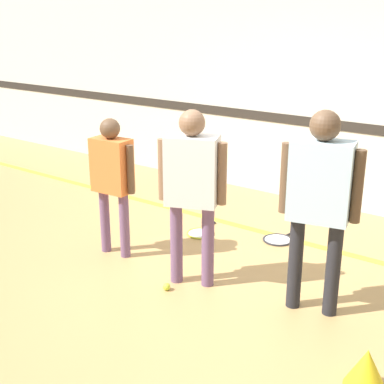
{
  "coord_description": "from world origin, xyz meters",
  "views": [
    {
      "loc": [
        2.48,
        -3.48,
        2.3
      ],
      "look_at": [
        -0.05,
        -0.02,
        0.86
      ],
      "focal_mm": 50.0,
      "sensor_mm": 36.0,
      "label": 1
    }
  ],
  "objects_px": {
    "person_student_right": "(320,192)",
    "tennis_ball_near_instructor": "(167,287)",
    "racket_second_spare": "(279,239)",
    "training_cone": "(366,368)",
    "tennis_ball_by_spare_racket": "(175,230)",
    "racket_spare_on_floor": "(201,233)",
    "person_instructor": "(192,180)",
    "person_student_left": "(112,172)"
  },
  "relations": [
    {
      "from": "racket_spare_on_floor",
      "to": "training_cone",
      "type": "height_order",
      "value": "training_cone"
    },
    {
      "from": "training_cone",
      "to": "racket_second_spare",
      "type": "bearing_deg",
      "value": 130.93
    },
    {
      "from": "person_instructor",
      "to": "training_cone",
      "type": "height_order",
      "value": "person_instructor"
    },
    {
      "from": "person_student_right",
      "to": "training_cone",
      "type": "distance_m",
      "value": 1.3
    },
    {
      "from": "training_cone",
      "to": "person_student_right",
      "type": "bearing_deg",
      "value": 135.09
    },
    {
      "from": "person_instructor",
      "to": "tennis_ball_by_spare_racket",
      "type": "bearing_deg",
      "value": 113.97
    },
    {
      "from": "person_student_left",
      "to": "racket_spare_on_floor",
      "type": "xyz_separation_m",
      "value": [
        0.4,
        0.92,
        -0.84
      ]
    },
    {
      "from": "training_cone",
      "to": "racket_spare_on_floor",
      "type": "bearing_deg",
      "value": 148.14
    },
    {
      "from": "racket_second_spare",
      "to": "tennis_ball_by_spare_racket",
      "type": "distance_m",
      "value": 1.13
    },
    {
      "from": "racket_second_spare",
      "to": "training_cone",
      "type": "bearing_deg",
      "value": -129.87
    },
    {
      "from": "person_instructor",
      "to": "racket_second_spare",
      "type": "height_order",
      "value": "person_instructor"
    },
    {
      "from": "racket_second_spare",
      "to": "tennis_ball_near_instructor",
      "type": "bearing_deg",
      "value": 178.79
    },
    {
      "from": "person_instructor",
      "to": "racket_second_spare",
      "type": "relative_size",
      "value": 2.86
    },
    {
      "from": "person_student_left",
      "to": "racket_second_spare",
      "type": "xyz_separation_m",
      "value": [
        1.17,
        1.26,
        -0.84
      ]
    },
    {
      "from": "person_student_right",
      "to": "racket_spare_on_floor",
      "type": "bearing_deg",
      "value": -37.48
    },
    {
      "from": "racket_second_spare",
      "to": "tennis_ball_near_instructor",
      "type": "distance_m",
      "value": 1.58
    },
    {
      "from": "person_student_right",
      "to": "person_student_left",
      "type": "bearing_deg",
      "value": -8.1
    },
    {
      "from": "person_instructor",
      "to": "racket_spare_on_floor",
      "type": "xyz_separation_m",
      "value": [
        -0.58,
        0.96,
        -0.96
      ]
    },
    {
      "from": "racket_second_spare",
      "to": "training_cone",
      "type": "distance_m",
      "value": 2.36
    },
    {
      "from": "racket_second_spare",
      "to": "training_cone",
      "type": "height_order",
      "value": "training_cone"
    },
    {
      "from": "tennis_ball_by_spare_racket",
      "to": "racket_spare_on_floor",
      "type": "bearing_deg",
      "value": 33.33
    },
    {
      "from": "tennis_ball_by_spare_racket",
      "to": "training_cone",
      "type": "relative_size",
      "value": 0.24
    },
    {
      "from": "person_student_right",
      "to": "tennis_ball_near_instructor",
      "type": "distance_m",
      "value": 1.58
    },
    {
      "from": "person_student_right",
      "to": "racket_second_spare",
      "type": "xyz_separation_m",
      "value": [
        -0.86,
        1.1,
        -1.0
      ]
    },
    {
      "from": "tennis_ball_near_instructor",
      "to": "person_student_right",
      "type": "bearing_deg",
      "value": 21.32
    },
    {
      "from": "racket_spare_on_floor",
      "to": "training_cone",
      "type": "distance_m",
      "value": 2.73
    },
    {
      "from": "tennis_ball_near_instructor",
      "to": "tennis_ball_by_spare_racket",
      "type": "height_order",
      "value": "same"
    },
    {
      "from": "person_instructor",
      "to": "tennis_ball_near_instructor",
      "type": "distance_m",
      "value": 0.97
    },
    {
      "from": "person_instructor",
      "to": "tennis_ball_near_instructor",
      "type": "bearing_deg",
      "value": -133.37
    },
    {
      "from": "tennis_ball_by_spare_racket",
      "to": "training_cone",
      "type": "height_order",
      "value": "training_cone"
    },
    {
      "from": "racket_second_spare",
      "to": "training_cone",
      "type": "xyz_separation_m",
      "value": [
        1.54,
        -1.78,
        0.13
      ]
    },
    {
      "from": "tennis_ball_by_spare_racket",
      "to": "person_student_right",
      "type": "bearing_deg",
      "value": -17.73
    },
    {
      "from": "person_student_left",
      "to": "person_student_right",
      "type": "distance_m",
      "value": 2.05
    },
    {
      "from": "racket_second_spare",
      "to": "racket_spare_on_floor",
      "type": "bearing_deg",
      "value": 123.25
    },
    {
      "from": "person_student_left",
      "to": "training_cone",
      "type": "relative_size",
      "value": 4.98
    },
    {
      "from": "tennis_ball_near_instructor",
      "to": "racket_second_spare",
      "type": "bearing_deg",
      "value": 79.58
    },
    {
      "from": "person_student_left",
      "to": "racket_spare_on_floor",
      "type": "relative_size",
      "value": 2.56
    },
    {
      "from": "racket_second_spare",
      "to": "tennis_ball_by_spare_racket",
      "type": "height_order",
      "value": "tennis_ball_by_spare_racket"
    },
    {
      "from": "person_student_left",
      "to": "person_student_right",
      "type": "bearing_deg",
      "value": 0.37
    },
    {
      "from": "person_instructor",
      "to": "tennis_ball_by_spare_racket",
      "type": "xyz_separation_m",
      "value": [
        -0.82,
        0.8,
        -0.93
      ]
    },
    {
      "from": "racket_spare_on_floor",
      "to": "person_instructor",
      "type": "bearing_deg",
      "value": -157.0
    },
    {
      "from": "person_student_right",
      "to": "training_cone",
      "type": "relative_size",
      "value": 5.94
    }
  ]
}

